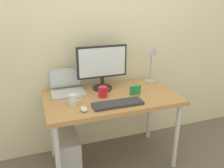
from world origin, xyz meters
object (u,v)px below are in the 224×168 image
mouse (84,109)px  glass_cup (73,99)px  desk_lamp (153,55)px  photo_frame (135,90)px  coffee_mug (103,92)px  laptop (67,87)px  computer_tower (69,155)px  desk (112,103)px  monitor (102,65)px  keyboard (118,104)px

mouse → glass_cup: size_ratio=0.83×
desk_lamp → photo_frame: (-0.30, -0.25, -0.26)m
coffee_mug → glass_cup: (-0.29, -0.08, -0.00)m
desk_lamp → laptop: bearing=178.9°
mouse → computer_tower: (-0.13, 0.18, -0.55)m
desk → laptop: bearing=149.4°
monitor → desk_lamp: 0.56m
monitor → photo_frame: (0.25, -0.25, -0.20)m
photo_frame → computer_tower: size_ratio=0.26×
mouse → glass_cup: (-0.06, 0.15, 0.03)m
laptop → photo_frame: laptop is taller
monitor → desk_lamp: (0.55, 0.00, 0.06)m
keyboard → laptop: bearing=130.7°
monitor → photo_frame: monitor is taller
monitor → laptop: (-0.35, 0.02, -0.19)m
keyboard → computer_tower: (-0.43, 0.17, -0.54)m
monitor → computer_tower: size_ratio=1.19×
keyboard → monitor: bearing=91.8°
laptop → mouse: 0.45m
monitor → laptop: size_ratio=1.56×
keyboard → desk: bearing=85.3°
desk → monitor: monitor is taller
monitor → computer_tower: (-0.41, -0.24, -0.78)m
glass_cup → photo_frame: 0.59m
monitor → computer_tower: monitor is taller
laptop → computer_tower: bearing=-103.0°
desk → coffee_mug: size_ratio=10.54×
photo_frame → glass_cup: bearing=-177.5°
monitor → keyboard: 0.47m
coffee_mug → photo_frame: (0.30, -0.05, -0.00)m
coffee_mug → monitor: bearing=74.7°
mouse → glass_cup: bearing=112.1°
mouse → photo_frame: photo_frame is taller
computer_tower → desk: bearing=4.5°
laptop → monitor: bearing=-2.8°
desk_lamp → mouse: bearing=-153.3°
coffee_mug → photo_frame: 0.31m
monitor → keyboard: monitor is taller
desk_lamp → keyboard: size_ratio=0.99×
laptop → desk_lamp: desk_lamp is taller
coffee_mug → glass_cup: 0.30m
keyboard → coffee_mug: size_ratio=3.72×
monitor → computer_tower: 0.92m
desk → photo_frame: photo_frame is taller
monitor → mouse: bearing=-124.2°
laptop → photo_frame: size_ratio=2.91×
glass_cup → mouse: bearing=-67.9°
mouse → laptop: bearing=98.6°
desk → mouse: 0.39m
mouse → desk: bearing=34.0°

